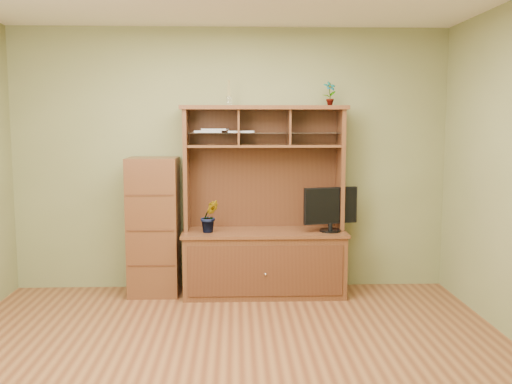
{
  "coord_description": "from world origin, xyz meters",
  "views": [
    {
      "loc": [
        0.05,
        -3.94,
        1.72
      ],
      "look_at": [
        0.23,
        1.2,
        1.1
      ],
      "focal_mm": 40.0,
      "sensor_mm": 36.0,
      "label": 1
    }
  ],
  "objects": [
    {
      "name": "room",
      "position": [
        0.0,
        0.0,
        1.35
      ],
      "size": [
        4.54,
        4.04,
        2.74
      ],
      "color": "#5D301A",
      "rests_on": "ground"
    },
    {
      "name": "top_plant",
      "position": [
        0.99,
        1.8,
        2.02
      ],
      "size": [
        0.15,
        0.12,
        0.24
      ],
      "primitive_type": "imported",
      "rotation": [
        0.0,
        0.0,
        0.31
      ],
      "color": "#2A6121",
      "rests_on": "media_hutch"
    },
    {
      "name": "side_cabinet",
      "position": [
        -0.78,
        1.76,
        0.69
      ],
      "size": [
        0.5,
        0.45,
        1.39
      ],
      "color": "#4B2B15",
      "rests_on": "room"
    },
    {
      "name": "media_hutch",
      "position": [
        0.33,
        1.73,
        0.52
      ],
      "size": [
        1.66,
        0.61,
        1.9
      ],
      "color": "#4B2B15",
      "rests_on": "room"
    },
    {
      "name": "reed_diffuser",
      "position": [
        -0.02,
        1.81,
        2.0
      ],
      "size": [
        0.05,
        0.05,
        0.26
      ],
      "color": "silver",
      "rests_on": "media_hutch"
    },
    {
      "name": "orchid_plant",
      "position": [
        -0.21,
        1.65,
        0.81
      ],
      "size": [
        0.21,
        0.19,
        0.32
      ],
      "primitive_type": "imported",
      "rotation": [
        0.0,
        0.0,
        0.26
      ],
      "color": "#2E581E",
      "rests_on": "media_hutch"
    },
    {
      "name": "monitor",
      "position": [
        0.99,
        1.65,
        0.88
      ],
      "size": [
        0.55,
        0.22,
        0.44
      ],
      "rotation": [
        0.0,
        0.0,
        0.26
      ],
      "color": "black",
      "rests_on": "media_hutch"
    },
    {
      "name": "magazines",
      "position": [
        -0.09,
        1.8,
        1.65
      ],
      "size": [
        0.6,
        0.23,
        0.04
      ],
      "color": "#B2B3B7",
      "rests_on": "media_hutch"
    }
  ]
}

